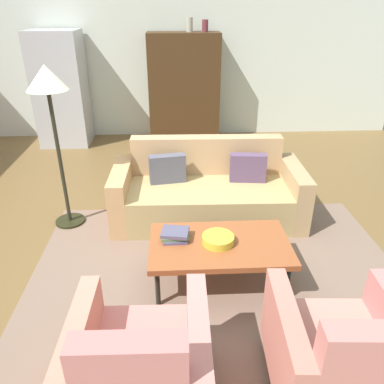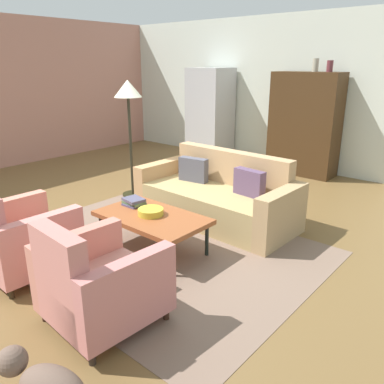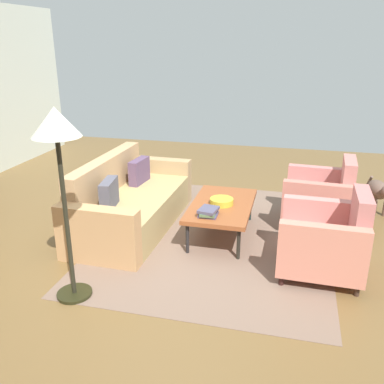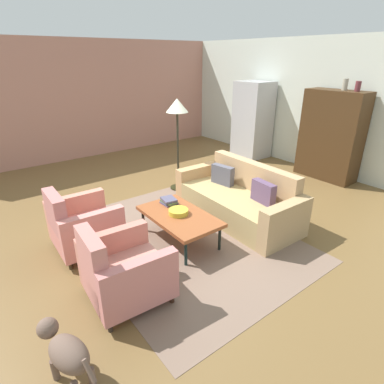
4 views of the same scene
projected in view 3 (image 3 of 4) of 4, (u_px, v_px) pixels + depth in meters
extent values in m
plane|color=brown|center=(153.00, 249.00, 4.68)|extent=(10.20, 10.20, 0.00)
cube|color=#7B6353|center=(217.00, 234.00, 5.03)|extent=(3.40, 2.60, 0.01)
cube|color=tan|center=(134.00, 210.00, 5.20)|extent=(1.76, 0.94, 0.42)
cube|color=tan|center=(107.00, 191.00, 5.21)|extent=(1.74, 0.22, 0.86)
cube|color=tan|center=(160.00, 179.00, 6.03)|extent=(0.20, 0.90, 0.62)
cube|color=tan|center=(98.00, 236.00, 4.29)|extent=(0.20, 0.90, 0.62)
cube|color=#5A4360|center=(139.00, 171.00, 5.50)|extent=(0.41, 0.16, 0.32)
cube|color=#52525F|center=(109.00, 194.00, 4.69)|extent=(0.41, 0.18, 0.32)
cylinder|color=black|center=(187.00, 238.00, 4.54)|extent=(0.04, 0.04, 0.36)
cylinder|color=black|center=(208.00, 203.00, 5.51)|extent=(0.04, 0.04, 0.36)
cylinder|color=black|center=(239.00, 244.00, 4.41)|extent=(0.04, 0.04, 0.36)
cylinder|color=black|center=(250.00, 207.00, 5.38)|extent=(0.04, 0.04, 0.36)
cube|color=#954F29|center=(222.00, 206.00, 4.89)|extent=(1.20, 0.70, 0.05)
cylinder|color=#331A17|center=(281.00, 280.00, 3.98)|extent=(0.05, 0.05, 0.10)
cylinder|color=#2B2D1F|center=(286.00, 248.00, 4.60)|extent=(0.05, 0.05, 0.10)
cylinder|color=#3B281F|center=(357.00, 291.00, 3.82)|extent=(0.05, 0.05, 0.10)
cylinder|color=#312616|center=(351.00, 256.00, 4.43)|extent=(0.05, 0.05, 0.10)
cube|color=#D27A71|center=(320.00, 250.00, 4.14)|extent=(0.58, 0.81, 0.30)
cube|color=#C27570|center=(359.00, 232.00, 3.98)|extent=(0.56, 0.15, 0.78)
cube|color=tan|center=(322.00, 254.00, 3.79)|extent=(0.14, 0.80, 0.56)
cube|color=tan|center=(321.00, 224.00, 4.40)|extent=(0.14, 0.80, 0.56)
cylinder|color=#2B281E|center=(285.00, 228.00, 5.09)|extent=(0.05, 0.05, 0.10)
cylinder|color=#382014|center=(290.00, 208.00, 5.70)|extent=(0.05, 0.05, 0.10)
cylinder|color=black|center=(344.00, 235.00, 4.90)|extent=(0.05, 0.05, 0.10)
cylinder|color=#32261E|center=(342.00, 214.00, 5.51)|extent=(0.05, 0.05, 0.10)
cube|color=tan|center=(316.00, 206.00, 5.23)|extent=(0.61, 0.83, 0.30)
cube|color=tan|center=(347.00, 191.00, 5.06)|extent=(0.57, 0.17, 0.78)
cube|color=tan|center=(316.00, 206.00, 4.88)|extent=(0.17, 0.81, 0.56)
cube|color=tan|center=(318.00, 187.00, 5.49)|extent=(0.17, 0.81, 0.56)
cylinder|color=gold|center=(222.00, 201.00, 4.86)|extent=(0.27, 0.27, 0.07)
cube|color=#4F4A6F|center=(208.00, 215.00, 4.55)|extent=(0.21, 0.20, 0.02)
cube|color=#56784F|center=(208.00, 212.00, 4.54)|extent=(0.24, 0.17, 0.03)
cube|color=#504E67|center=(208.00, 210.00, 4.53)|extent=(0.26, 0.22, 0.03)
cylinder|color=black|center=(75.00, 293.00, 3.84)|extent=(0.32, 0.32, 0.03)
cylinder|color=#27271C|center=(66.00, 220.00, 3.58)|extent=(0.04, 0.04, 1.45)
cone|color=beige|center=(55.00, 122.00, 3.29)|extent=(0.40, 0.40, 0.24)
cylinder|color=brown|center=(374.00, 209.00, 5.54)|extent=(0.06, 0.06, 0.20)
cylinder|color=brown|center=(376.00, 201.00, 5.81)|extent=(0.06, 0.06, 0.20)
cylinder|color=brown|center=(365.00, 201.00, 5.81)|extent=(0.06, 0.06, 0.20)
ellipsoid|color=brown|center=(377.00, 189.00, 5.60)|extent=(0.47, 0.33, 0.24)
cylinder|color=brown|center=(370.00, 181.00, 5.84)|extent=(0.14, 0.07, 0.17)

